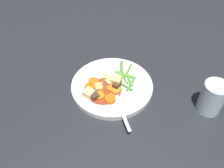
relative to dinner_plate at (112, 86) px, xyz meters
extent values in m
plane|color=#26282D|center=(0.00, 0.00, -0.01)|extent=(3.00, 3.00, 0.00)
cylinder|color=white|center=(0.00, 0.00, 0.00)|extent=(0.26, 0.26, 0.02)
cylinder|color=#93381E|center=(0.04, 0.01, 0.01)|extent=(0.11, 0.11, 0.00)
cylinder|color=orange|center=(0.07, -0.03, 0.01)|extent=(0.04, 0.04, 0.01)
cylinder|color=orange|center=(0.01, 0.03, 0.01)|extent=(0.03, 0.03, 0.01)
cylinder|color=orange|center=(0.02, 0.02, 0.01)|extent=(0.04, 0.04, 0.01)
cylinder|color=orange|center=(0.05, 0.05, 0.02)|extent=(0.05, 0.05, 0.01)
cylinder|color=orange|center=(0.06, 0.03, 0.01)|extent=(0.03, 0.03, 0.01)
cylinder|color=orange|center=(0.05, -0.04, 0.01)|extent=(0.04, 0.04, 0.01)
cylinder|color=orange|center=(0.08, -0.01, 0.01)|extent=(0.03, 0.03, 0.01)
cube|color=#E5CC7A|center=(-0.01, 0.01, 0.02)|extent=(0.04, 0.04, 0.03)
cube|color=#E5CC7A|center=(0.01, 0.00, 0.02)|extent=(0.03, 0.02, 0.02)
cube|color=#E5CC7A|center=(0.01, -0.03, 0.02)|extent=(0.03, 0.03, 0.02)
cube|color=#DBBC6B|center=(0.05, 0.00, 0.02)|extent=(0.03, 0.03, 0.02)
cube|color=#EAD68C|center=(0.09, 0.00, 0.02)|extent=(0.04, 0.04, 0.02)
cube|color=#56331E|center=(0.08, 0.02, 0.02)|extent=(0.02, 0.02, 0.02)
cube|color=#4C2B19|center=(0.00, 0.02, 0.02)|extent=(0.03, 0.03, 0.02)
cylinder|color=#599E38|center=(-0.07, -0.04, 0.01)|extent=(0.04, 0.05, 0.01)
cylinder|color=#599E38|center=(-0.05, 0.04, 0.01)|extent=(0.06, 0.04, 0.01)
cylinder|color=#599E38|center=(-0.05, 0.00, 0.01)|extent=(0.02, 0.06, 0.01)
cylinder|color=#599E38|center=(-0.07, -0.04, 0.01)|extent=(0.04, 0.05, 0.01)
cylinder|color=#66AD42|center=(-0.01, 0.01, 0.01)|extent=(0.01, 0.07, 0.01)
cylinder|color=#4C8E33|center=(-0.03, 0.03, 0.01)|extent=(0.02, 0.07, 0.01)
cylinder|color=#66AD42|center=(-0.05, 0.02, 0.01)|extent=(0.03, 0.05, 0.01)
cylinder|color=#66AD42|center=(-0.08, -0.02, 0.01)|extent=(0.06, 0.04, 0.01)
cylinder|color=#66AD42|center=(-0.06, -0.01, 0.01)|extent=(0.04, 0.07, 0.01)
cube|color=silver|center=(0.05, 0.12, 0.01)|extent=(0.05, 0.11, 0.00)
cube|color=silver|center=(0.03, 0.06, 0.01)|extent=(0.03, 0.02, 0.00)
cylinder|color=silver|center=(0.01, 0.03, 0.01)|extent=(0.02, 0.04, 0.00)
cylinder|color=silver|center=(0.01, 0.03, 0.01)|extent=(0.02, 0.04, 0.00)
cylinder|color=silver|center=(0.02, 0.03, 0.01)|extent=(0.02, 0.04, 0.00)
cylinder|color=silver|center=(0.02, 0.03, 0.01)|extent=(0.02, 0.04, 0.00)
cylinder|color=silver|center=(-0.18, 0.24, 0.04)|extent=(0.07, 0.07, 0.10)
camera|label=1|loc=(0.30, 0.43, 0.55)|focal=37.37mm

